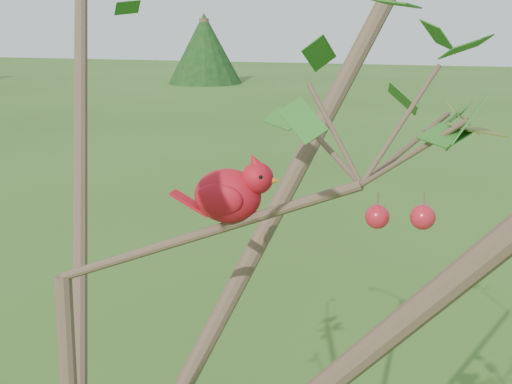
% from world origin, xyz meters
% --- Properties ---
extents(crabapple_tree, '(2.35, 2.05, 2.95)m').
position_xyz_m(crabapple_tree, '(0.03, -0.02, 2.12)').
color(crabapple_tree, '#493727').
rests_on(crabapple_tree, ground).
extents(cardinal, '(0.20, 0.10, 0.14)m').
position_xyz_m(cardinal, '(0.33, 0.07, 2.16)').
color(cardinal, '#AE0E1B').
rests_on(cardinal, ground).
extents(distant_trees, '(43.98, 11.80, 3.66)m').
position_xyz_m(distant_trees, '(-0.43, 24.76, 1.61)').
color(distant_trees, '#493727').
rests_on(distant_trees, ground).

